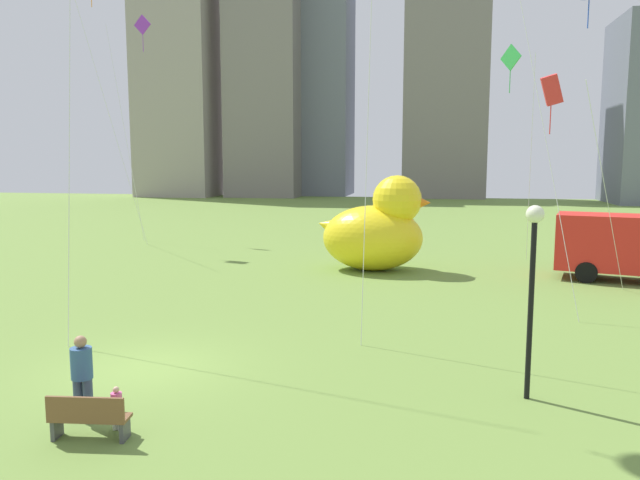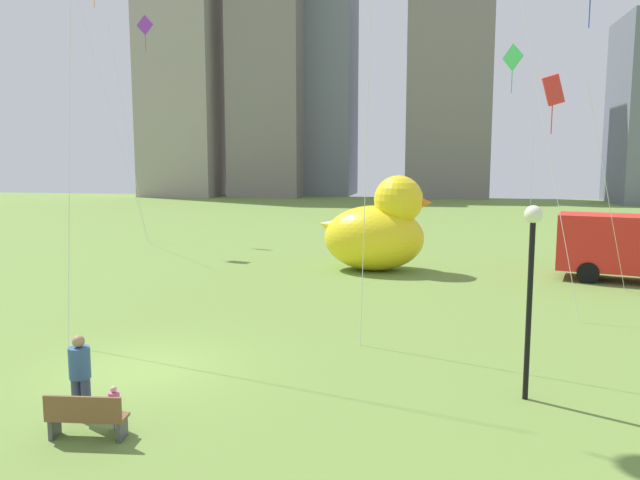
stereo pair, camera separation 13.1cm
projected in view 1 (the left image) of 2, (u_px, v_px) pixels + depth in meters
ground_plane at (145, 369)px, 15.56m from camera, size 140.00×140.00×0.00m
park_bench at (88, 417)px, 11.55m from camera, size 1.53×0.62×0.90m
person_adult at (82, 373)px, 12.45m from camera, size 0.43×0.43×1.74m
person_child at (117, 406)px, 12.00m from camera, size 0.22×0.22×0.88m
giant_inflatable_duck at (377, 230)px, 28.98m from camera, size 5.41×3.47×4.48m
lamppost at (533, 263)px, 13.24m from camera, size 0.38×0.38×4.28m
box_truck at (633, 248)px, 26.32m from camera, size 6.86×3.78×2.85m
city_skyline at (337, 71)px, 82.45m from camera, size 70.08×20.04×39.09m
kite_green at (512, 66)px, 30.09m from camera, size 1.74×2.26×10.77m
kite_red at (552, 91)px, 23.98m from camera, size 3.68×3.77×8.55m
kite_purple at (141, 36)px, 39.95m from camera, size 2.91×2.35×14.48m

